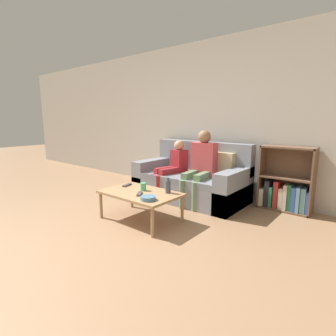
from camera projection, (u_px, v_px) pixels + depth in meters
ground_plane at (57, 250)px, 2.64m from camera, size 22.00×22.00×0.00m
wall_back at (208, 119)px, 4.57m from camera, size 12.00×0.06×2.60m
couch at (192, 181)px, 4.30m from camera, size 1.78×0.92×0.92m
bookshelf at (286, 187)px, 3.75m from camera, size 0.71×0.28×0.92m
coffee_table at (140, 195)px, 3.36m from camera, size 1.01×0.64×0.38m
person_adult at (201, 162)px, 4.02m from camera, size 0.40×0.66×1.13m
person_child at (172, 166)px, 4.33m from camera, size 0.35×0.66×0.95m
cup_near at (143, 187)px, 3.42m from camera, size 0.08×0.08×0.10m
tv_remote_0 at (139, 194)px, 3.24m from camera, size 0.14×0.17×0.02m
tv_remote_1 at (127, 185)px, 3.66m from camera, size 0.09×0.18×0.02m
snack_bowl at (148, 198)px, 3.02m from camera, size 0.18×0.18×0.05m
bottle at (168, 186)px, 3.30m from camera, size 0.07×0.07×0.20m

